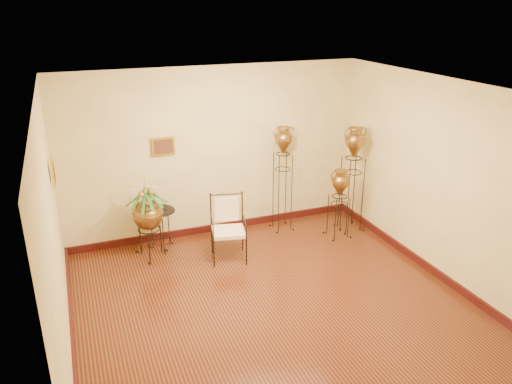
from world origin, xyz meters
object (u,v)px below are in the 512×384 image
object	(u,v)px
amphora_tall	(283,178)
planter_urn	(148,212)
armchair	(228,229)
side_table	(161,229)
amphora_mid	(352,179)

from	to	relation	value
amphora_tall	planter_urn	size ratio (longest dim) A/B	1.37
armchair	side_table	distance (m)	1.15
planter_urn	armchair	size ratio (longest dim) A/B	1.34
armchair	side_table	xyz separation A→B (m)	(-0.89, 0.70, -0.15)
amphora_mid	side_table	xyz separation A→B (m)	(-3.18, 0.44, -0.57)
armchair	side_table	world-z (taller)	armchair
amphora_tall	armchair	xyz separation A→B (m)	(-1.20, -0.70, -0.44)
amphora_tall	side_table	bearing A→B (deg)	179.98
amphora_tall	planter_urn	world-z (taller)	amphora_tall
amphora_mid	planter_urn	world-z (taller)	amphora_mid
amphora_tall	armchair	distance (m)	1.46
amphora_tall	amphora_mid	size ratio (longest dim) A/B	1.00
side_table	amphora_tall	bearing A→B (deg)	-0.02
amphora_mid	armchair	distance (m)	2.35
planter_urn	side_table	world-z (taller)	planter_urn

